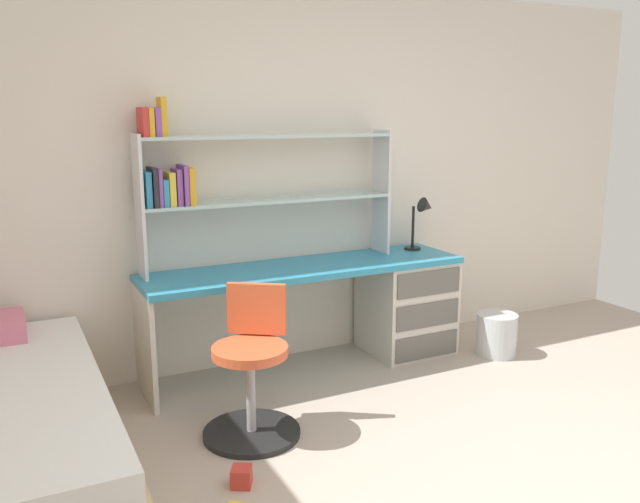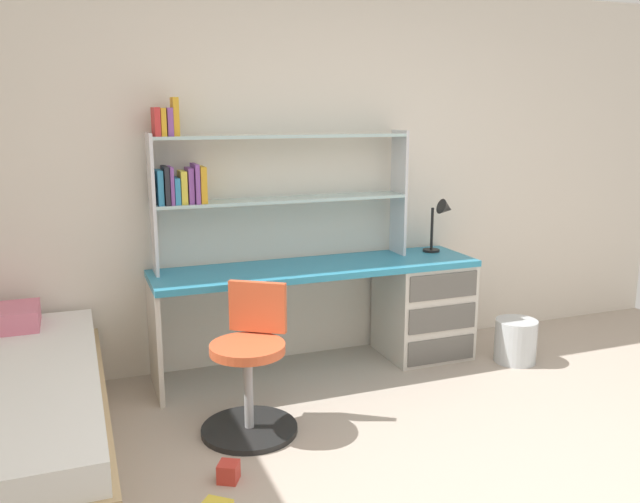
% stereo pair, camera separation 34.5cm
% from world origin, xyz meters
% --- Properties ---
extents(room_shell, '(6.12, 5.63, 2.52)m').
position_xyz_m(room_shell, '(-1.24, 1.22, 1.26)').
color(room_shell, silver).
rests_on(room_shell, ground_plane).
extents(desk, '(2.15, 0.54, 0.71)m').
position_xyz_m(desk, '(0.54, 2.02, 0.40)').
color(desk, teal).
rests_on(desk, ground_plane).
extents(bookshelf_hutch, '(1.69, 0.22, 1.06)m').
position_xyz_m(bookshelf_hutch, '(-0.47, 2.18, 1.30)').
color(bookshelf_hutch, silver).
rests_on(bookshelf_hutch, desk).
extents(desk_lamp, '(0.20, 0.17, 0.38)m').
position_xyz_m(desk_lamp, '(0.93, 2.10, 0.97)').
color(desk_lamp, black).
rests_on(desk_lamp, desk).
extents(swivel_chair, '(0.52, 0.52, 0.79)m').
position_xyz_m(swivel_chair, '(-0.69, 1.35, 0.31)').
color(swivel_chair, black).
rests_on(swivel_chair, ground_plane).
extents(waste_bin, '(0.28, 0.28, 0.30)m').
position_xyz_m(waste_bin, '(1.28, 1.66, 0.15)').
color(waste_bin, silver).
rests_on(waste_bin, ground_plane).
extents(toy_block_red_2, '(0.12, 0.12, 0.09)m').
position_xyz_m(toy_block_red_2, '(-0.92, 0.89, 0.05)').
color(toy_block_red_2, red).
rests_on(toy_block_red_2, ground_plane).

